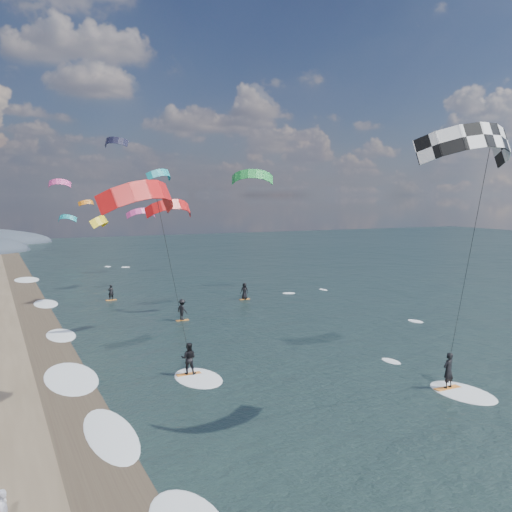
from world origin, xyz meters
name	(u,v)px	position (x,y,z in m)	size (l,w,h in m)	color
ground	(395,441)	(0.00, 0.00, 0.00)	(260.00, 260.00, 0.00)	black
wet_sand_strip	(76,408)	(-12.00, 10.00, 0.00)	(3.00, 240.00, 0.00)	#382D23
kitesurfer_near_a	(485,190)	(3.74, -0.90, 10.88)	(8.09, 8.56, 14.15)	orange
kitesurfer_near_b	(168,252)	(-7.55, 8.30, 7.84)	(7.34, 9.13, 12.11)	orange
far_kitesurfers	(192,301)	(1.26, 30.71, 0.89)	(13.60, 13.05, 1.85)	orange
bg_kite_field	(123,193)	(-0.20, 52.07, 10.89)	(15.03, 73.29, 11.56)	black
shoreline_surf	(85,378)	(-10.80, 14.75, 0.00)	(2.40, 79.40, 0.11)	white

